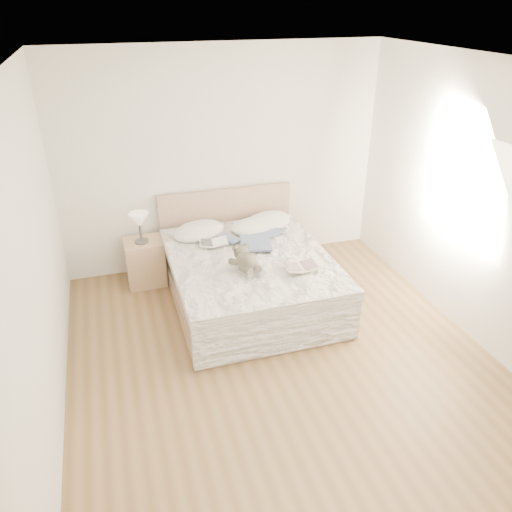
% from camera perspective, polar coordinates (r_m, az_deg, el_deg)
% --- Properties ---
extents(floor, '(4.00, 4.50, 0.00)m').
position_cam_1_polar(floor, '(4.94, 3.10, -11.94)').
color(floor, brown).
rests_on(floor, ground).
extents(ceiling, '(4.00, 4.50, 0.00)m').
position_cam_1_polar(ceiling, '(3.83, 4.18, 20.93)').
color(ceiling, white).
rests_on(ceiling, ground).
extents(wall_back, '(4.00, 0.02, 2.70)m').
position_cam_1_polar(wall_back, '(6.23, -3.79, 10.85)').
color(wall_back, white).
rests_on(wall_back, ground).
extents(wall_front, '(4.00, 0.02, 2.70)m').
position_cam_1_polar(wall_front, '(2.61, 21.98, -18.44)').
color(wall_front, white).
rests_on(wall_front, ground).
extents(wall_left, '(0.02, 4.50, 2.70)m').
position_cam_1_polar(wall_left, '(4.03, -24.18, -1.44)').
color(wall_left, white).
rests_on(wall_left, ground).
extents(wall_right, '(0.02, 4.50, 2.70)m').
position_cam_1_polar(wall_right, '(5.22, 24.70, 4.93)').
color(wall_right, white).
rests_on(wall_right, ground).
extents(window, '(0.02, 1.30, 1.10)m').
position_cam_1_polar(window, '(5.38, 22.81, 7.13)').
color(window, white).
rests_on(window, wall_right).
extents(bed, '(1.72, 2.14, 1.00)m').
position_cam_1_polar(bed, '(5.70, -0.92, -2.23)').
color(bed, tan).
rests_on(bed, floor).
extents(nightstand, '(0.45, 0.40, 0.56)m').
position_cam_1_polar(nightstand, '(6.18, -12.54, -0.66)').
color(nightstand, tan).
rests_on(nightstand, floor).
extents(table_lamp, '(0.30, 0.30, 0.37)m').
position_cam_1_polar(table_lamp, '(5.93, -13.19, 3.84)').
color(table_lamp, '#46423C').
rests_on(table_lamp, nightstand).
extents(pillow_left, '(0.79, 0.69, 0.20)m').
position_cam_1_polar(pillow_left, '(6.02, -6.56, 2.87)').
color(pillow_left, white).
rests_on(pillow_left, bed).
extents(pillow_middle, '(0.68, 0.56, 0.17)m').
position_cam_1_polar(pillow_middle, '(6.10, -0.32, 3.43)').
color(pillow_middle, white).
rests_on(pillow_middle, bed).
extents(pillow_right, '(0.76, 0.66, 0.19)m').
position_cam_1_polar(pillow_right, '(6.25, 1.35, 4.01)').
color(pillow_right, white).
rests_on(pillow_right, bed).
extents(blouse, '(0.67, 0.69, 0.02)m').
position_cam_1_polar(blouse, '(5.74, -0.07, 1.70)').
color(blouse, '#415174').
rests_on(blouse, bed).
extents(photo_book, '(0.36, 0.26, 0.03)m').
position_cam_1_polar(photo_book, '(5.73, -4.87, 1.52)').
color(photo_book, white).
rests_on(photo_book, bed).
extents(childrens_book, '(0.37, 0.25, 0.02)m').
position_cam_1_polar(childrens_book, '(5.22, 5.16, -1.24)').
color(childrens_book, beige).
rests_on(childrens_book, bed).
extents(teddy_bear, '(0.33, 0.42, 0.20)m').
position_cam_1_polar(teddy_bear, '(5.15, -1.04, -1.34)').
color(teddy_bear, brown).
rests_on(teddy_bear, bed).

